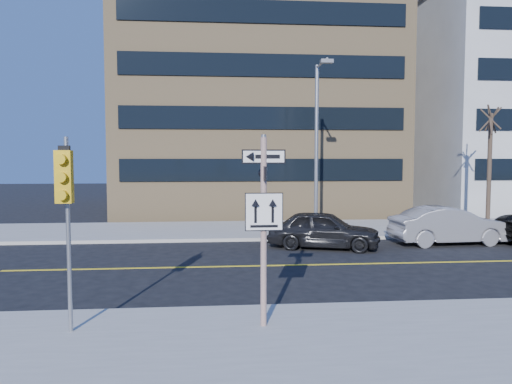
{
  "coord_description": "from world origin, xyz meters",
  "views": [
    {
      "loc": [
        -1.1,
        -12.87,
        3.74
      ],
      "look_at": [
        0.43,
        4.0,
        2.55
      ],
      "focal_mm": 35.0,
      "sensor_mm": 36.0,
      "label": 1
    }
  ],
  "objects": [
    {
      "name": "building_brick",
      "position": [
        2.0,
        25.0,
        9.0
      ],
      "size": [
        18.0,
        18.0,
        18.0
      ],
      "primitive_type": "cube",
      "color": "tan",
      "rests_on": "ground"
    },
    {
      "name": "sign_pole",
      "position": [
        0.0,
        -2.51,
        2.44
      ],
      "size": [
        0.92,
        0.92,
        4.06
      ],
      "color": "beige",
      "rests_on": "near_sidewalk"
    },
    {
      "name": "streetlight_a",
      "position": [
        4.0,
        10.76,
        4.76
      ],
      "size": [
        0.55,
        2.25,
        8.0
      ],
      "color": "gray",
      "rests_on": "far_sidewalk"
    },
    {
      "name": "ground",
      "position": [
        0.0,
        0.0,
        0.0
      ],
      "size": [
        120.0,
        120.0,
        0.0
      ],
      "primitive_type": "plane",
      "color": "black",
      "rests_on": "ground"
    },
    {
      "name": "traffic_signal",
      "position": [
        -4.0,
        -2.66,
        3.03
      ],
      "size": [
        0.32,
        0.45,
        4.0
      ],
      "color": "gray",
      "rests_on": "near_sidewalk"
    },
    {
      "name": "parked_car_a",
      "position": [
        3.49,
        7.1,
        0.78
      ],
      "size": [
        3.14,
        4.89,
        1.55
      ],
      "primitive_type": "imported",
      "rotation": [
        0.0,
        0.0,
        1.26
      ],
      "color": "black",
      "rests_on": "ground"
    },
    {
      "name": "parked_car_b",
      "position": [
        9.08,
        7.53,
        0.81
      ],
      "size": [
        1.99,
        5.02,
        1.63
      ],
      "primitive_type": "imported",
      "rotation": [
        0.0,
        0.0,
        1.63
      ],
      "color": "gray",
      "rests_on": "ground"
    },
    {
      "name": "street_tree_west",
      "position": [
        13.0,
        11.3,
        5.52
      ],
      "size": [
        1.8,
        1.8,
        6.35
      ],
      "color": "#35271F",
      "rests_on": "far_sidewalk"
    }
  ]
}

